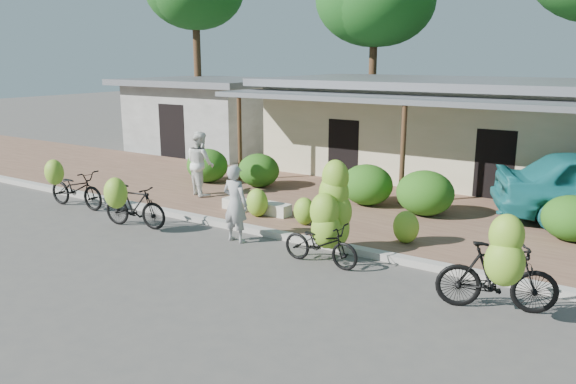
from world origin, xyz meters
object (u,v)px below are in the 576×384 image
bike_center (328,222)px  sack_far (237,204)px  bike_left (131,204)px  bystander (200,163)px  vendor (235,204)px  bike_far_left (74,187)px  sack_near (274,209)px  bike_right (499,271)px

bike_center → sack_far: bearing=65.5°
bike_left → bystander: 3.27m
bike_left → bike_center: (5.05, 0.67, 0.20)m
vendor → bystander: (-3.32, 2.59, 0.17)m
bike_far_left → bike_center: (7.86, 0.20, 0.23)m
bike_far_left → vendor: size_ratio=1.15×
bike_center → sack_far: size_ratio=2.75×
bike_far_left → sack_near: 5.66m
bystander → bike_far_left: bearing=75.6°
bike_right → bystander: bystander is taller
bystander → sack_far: bearing=-176.1°
bike_far_left → bike_left: bearing=-102.2°
bike_far_left → bystander: (2.22, 2.71, 0.47)m
bike_far_left → sack_near: bearing=-71.2°
bike_center → vendor: bike_center is taller
bike_center → bystander: size_ratio=1.10×
bike_far_left → bystander: bystander is taller
vendor → bike_right: bearing=175.5°
sack_far → bystander: size_ratio=0.40×
sack_far → sack_near: bearing=4.4°
sack_far → bystander: 2.19m
bike_far_left → bystander: 3.53m
bike_left → sack_far: 2.80m
bike_left → vendor: bearing=-87.8°
bike_far_left → vendor: bearing=-91.3°
sack_near → bystander: (-3.04, 0.64, 0.79)m
bike_center → bystander: bearing=67.0°
bike_center → sack_far: 4.18m
bike_left → bike_right: bike_right is taller
sack_near → sack_far: (-1.14, -0.09, -0.01)m
bystander → bike_right: bearing=-174.4°
bike_far_left → bike_left: bike_far_left is taller
bike_far_left → bike_right: 11.38m
sack_near → bike_right: bearing=-22.8°
bike_center → sack_near: 3.25m
vendor → bystander: size_ratio=0.94×
sack_near → bike_far_left: bearing=-158.6°
bike_right → vendor: 5.87m
bike_right → bystander: bearing=51.5°
vendor → bystander: 4.21m
bike_center → bike_right: bearing=-100.3°
bike_left → vendor: size_ratio=1.03×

